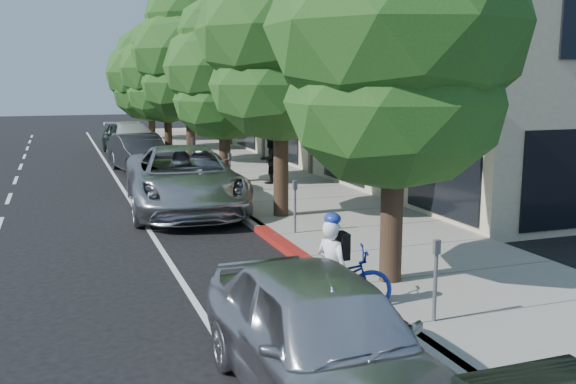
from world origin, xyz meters
name	(u,v)px	position (x,y,z in m)	size (l,w,h in m)	color
ground	(304,263)	(0.00, 0.00, 0.00)	(120.00, 120.00, 0.00)	black
sidewalk	(281,191)	(2.30, 8.00, 0.07)	(4.60, 56.00, 0.15)	gray
curb	(214,195)	(0.00, 8.00, 0.07)	(0.30, 56.00, 0.15)	#9E998E
curb_red_segment	(287,248)	(0.00, 1.00, 0.07)	(0.32, 4.00, 0.15)	maroon
storefront_building	(352,84)	(9.60, 18.00, 3.50)	(10.00, 36.00, 7.00)	beige
street_tree_0	(397,34)	(0.90, -2.00, 4.51)	(4.57, 4.57, 7.34)	black
street_tree_1	(281,35)	(0.90, 4.00, 4.86)	(4.43, 4.43, 7.76)	black
street_tree_2	(223,70)	(0.90, 10.00, 4.08)	(4.18, 4.18, 6.65)	black
street_tree_3	(189,53)	(0.90, 16.00, 4.86)	(4.93, 4.93, 7.90)	black
street_tree_4	(166,70)	(0.90, 22.00, 4.21)	(4.90, 4.90, 7.03)	black
street_tree_5	(150,74)	(0.90, 28.00, 4.05)	(5.38, 5.38, 6.96)	black
cyclist	(332,269)	(-0.70, -3.00, 0.80)	(0.58, 0.38, 1.60)	white
bicycle	(331,279)	(-0.56, -2.67, 0.52)	(0.70, 2.00, 1.05)	#162D9C
silver_suv	(184,179)	(-1.28, 6.26, 0.92)	(3.05, 6.62, 1.84)	#B1B1B6
dark_sedan	(139,153)	(-1.52, 14.50, 0.78)	(1.65, 4.72, 1.56)	#212426
white_pickup	(132,139)	(-1.07, 21.00, 0.78)	(2.19, 5.39, 1.56)	silver
dark_suv_far	(125,138)	(-1.36, 21.50, 0.82)	(1.94, 4.83, 1.65)	black
near_car_a	(323,339)	(-1.91, -5.50, 0.81)	(1.91, 4.74, 1.61)	silver
pedestrian	(270,159)	(2.32, 9.22, 0.99)	(0.81, 0.63, 1.68)	black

